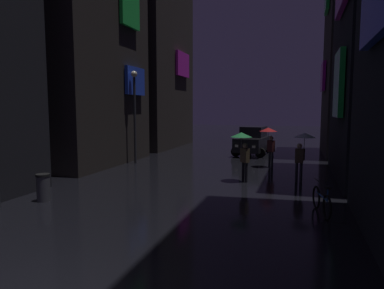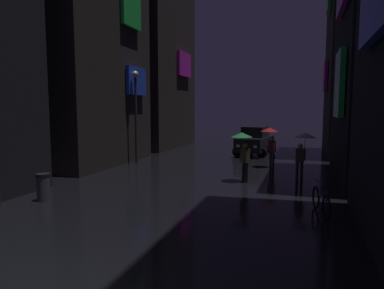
{
  "view_description": "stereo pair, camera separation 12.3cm",
  "coord_description": "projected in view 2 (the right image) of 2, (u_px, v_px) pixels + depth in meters",
  "views": [
    {
      "loc": [
        3.91,
        -3.88,
        3.13
      ],
      "look_at": [
        0.0,
        8.54,
        1.75
      ],
      "focal_mm": 32.0,
      "sensor_mm": 36.0,
      "label": 1
    },
    {
      "loc": [
        4.03,
        -3.84,
        3.13
      ],
      "look_at": [
        0.0,
        8.54,
        1.75
      ],
      "focal_mm": 32.0,
      "sensor_mm": 36.0,
      "label": 2
    }
  ],
  "objects": [
    {
      "name": "bicycle_parked_at_storefront",
      "position": [
        321.0,
        202.0,
        10.1
      ],
      "size": [
        0.46,
        1.79,
        0.96
      ],
      "color": "black",
      "rests_on": "ground"
    },
    {
      "name": "pedestrian_near_crossing_red",
      "position": [
        270.0,
        136.0,
        18.04
      ],
      "size": [
        0.9,
        0.9,
        2.12
      ],
      "color": "#2D2D38",
      "rests_on": "ground"
    },
    {
      "name": "car_distant",
      "position": [
        255.0,
        141.0,
        23.12
      ],
      "size": [
        2.58,
        4.3,
        1.92
      ],
      "color": "black",
      "rests_on": "ground"
    },
    {
      "name": "streetlamp_left_far",
      "position": [
        136.0,
        106.0,
        19.29
      ],
      "size": [
        0.36,
        0.36,
        5.22
      ],
      "color": "#2D2D33",
      "rests_on": "ground"
    },
    {
      "name": "building_right_far",
      "position": [
        361.0,
        41.0,
        22.45
      ],
      "size": [
        4.25,
        7.03,
        15.05
      ],
      "color": "#33302D",
      "rests_on": "ground"
    },
    {
      "name": "pedestrian_far_right_clear",
      "position": [
        303.0,
        144.0,
        14.27
      ],
      "size": [
        0.9,
        0.9,
        2.12
      ],
      "color": "#2D2D38",
      "rests_on": "ground"
    },
    {
      "name": "pedestrian_foreground_left_green",
      "position": [
        243.0,
        143.0,
        14.48
      ],
      "size": [
        0.9,
        0.9,
        2.12
      ],
      "color": "black",
      "rests_on": "ground"
    },
    {
      "name": "building_left_mid",
      "position": [
        88.0,
        54.0,
        18.99
      ],
      "size": [
        4.25,
        7.64,
        12.23
      ],
      "color": "#2D2826",
      "rests_on": "ground"
    },
    {
      "name": "building_left_far",
      "position": [
        155.0,
        8.0,
        27.26
      ],
      "size": [
        4.25,
        8.24,
        22.15
      ],
      "color": "#2D2826",
      "rests_on": "ground"
    },
    {
      "name": "trash_bin",
      "position": [
        43.0,
        187.0,
        11.61
      ],
      "size": [
        0.46,
        0.46,
        0.93
      ],
      "color": "#3F3F47",
      "rests_on": "ground"
    }
  ]
}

